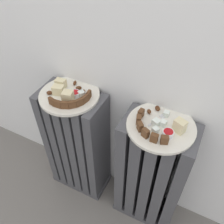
{
  "coord_description": "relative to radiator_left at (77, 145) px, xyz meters",
  "views": [
    {
      "loc": [
        0.32,
        -0.35,
        1.34
      ],
      "look_at": [
        0.0,
        0.28,
        0.67
      ],
      "focal_mm": 38.27,
      "sensor_mm": 36.0,
      "label": 1
    }
  ],
  "objects": [
    {
      "name": "radiator_left",
      "position": [
        0.0,
        0.0,
        0.0
      ],
      "size": [
        0.32,
        0.18,
        0.68
      ],
      "color": "#47474C",
      "rests_on": "ground_plane"
    },
    {
      "name": "radiator_right",
      "position": [
        0.41,
        0.0,
        0.0
      ],
      "size": [
        0.32,
        0.18,
        0.68
      ],
      "color": "#47474C",
      "rests_on": "ground_plane"
    },
    {
      "name": "plate_left",
      "position": [
        0.0,
        0.0,
        0.35
      ],
      "size": [
        0.26,
        0.26,
        0.01
      ],
      "primitive_type": "cylinder",
      "color": "silver",
      "rests_on": "radiator_left"
    },
    {
      "name": "plate_right",
      "position": [
        0.41,
        0.0,
        0.35
      ],
      "size": [
        0.26,
        0.26,
        0.01
      ],
      "primitive_type": "cylinder",
      "color": "silver",
      "rests_on": "radiator_right"
    },
    {
      "name": "dark_cake_slice_left_0",
      "position": [
        -0.02,
        -0.09,
        0.37
      ],
      "size": [
        0.03,
        0.02,
        0.03
      ],
      "primitive_type": "cube",
      "rotation": [
        0.0,
        0.0,
        -0.23
      ],
      "color": "#56351E",
      "rests_on": "plate_left"
    },
    {
      "name": "dark_cake_slice_left_1",
      "position": [
        0.01,
        -0.09,
        0.37
      ],
      "size": [
        0.03,
        0.02,
        0.03
      ],
      "primitive_type": "cube",
      "rotation": [
        0.0,
        0.0,
        0.1
      ],
      "color": "#56351E",
      "rests_on": "plate_left"
    },
    {
      "name": "dark_cake_slice_left_2",
      "position": [
        0.04,
        -0.08,
        0.37
      ],
      "size": [
        0.03,
        0.02,
        0.03
      ],
      "primitive_type": "cube",
      "rotation": [
        0.0,
        0.0,
        0.42
      ],
      "color": "#56351E",
      "rests_on": "plate_left"
    },
    {
      "name": "dark_cake_slice_left_3",
      "position": [
        0.06,
        -0.07,
        0.37
      ],
      "size": [
        0.03,
        0.03,
        0.03
      ],
      "primitive_type": "cube",
      "rotation": [
        0.0,
        0.0,
        0.75
      ],
      "color": "#56351E",
      "rests_on": "plate_left"
    },
    {
      "name": "dark_cake_slice_left_4",
      "position": [
        0.08,
        -0.04,
        0.37
      ],
      "size": [
        0.03,
        0.03,
        0.03
      ],
      "primitive_type": "cube",
      "rotation": [
        0.0,
        0.0,
        1.08
      ],
      "color": "#56351E",
      "rests_on": "plate_left"
    },
    {
      "name": "dark_cake_slice_left_5",
      "position": [
        0.09,
        -0.02,
        0.37
      ],
      "size": [
        0.02,
        0.03,
        0.03
      ],
      "primitive_type": "cube",
      "rotation": [
        0.0,
        0.0,
        1.41
      ],
      "color": "#56351E",
      "rests_on": "plate_left"
    },
    {
      "name": "dark_cake_slice_left_6",
      "position": [
        0.09,
        0.01,
        0.37
      ],
      "size": [
        0.02,
        0.03,
        0.03
      ],
      "primitive_type": "cube",
      "rotation": [
        0.0,
        0.0,
        1.73
      ],
      "color": "#56351E",
      "rests_on": "plate_left"
    },
    {
      "name": "marble_cake_slice_left_0",
      "position": [
        -0.04,
        -0.02,
        0.37
      ],
      "size": [
        0.05,
        0.05,
        0.04
      ],
      "primitive_type": "cube",
      "rotation": [
        0.0,
        0.0,
        0.24
      ],
      "color": "beige",
      "rests_on": "plate_left"
    },
    {
      "name": "marble_cake_slice_left_1",
      "position": [
        -0.06,
        0.03,
        0.37
      ],
      "size": [
        0.05,
        0.03,
        0.04
      ],
      "primitive_type": "cube",
      "rotation": [
        0.0,
        0.0,
        0.07
      ],
      "color": "beige",
      "rests_on": "plate_left"
    },
    {
      "name": "marble_cake_slice_left_2",
      "position": [
        0.02,
        -0.04,
        0.38
      ],
      "size": [
        0.05,
        0.05,
        0.05
      ],
      "primitive_type": "cube",
      "rotation": [
        0.0,
        0.0,
        0.24
      ],
      "color": "beige",
      "rests_on": "plate_left"
    },
    {
      "name": "turkish_delight_left_0",
      "position": [
        -0.0,
        -0.0,
        0.36
      ],
      "size": [
        0.03,
        0.03,
        0.02
      ],
      "primitive_type": "cube",
      "rotation": [
        0.0,
        0.0,
        0.7
      ],
      "color": "white",
      "rests_on": "plate_left"
    },
    {
      "name": "turkish_delight_left_1",
      "position": [
        0.06,
        0.01,
        0.37
      ],
      "size": [
        0.03,
        0.03,
        0.02
      ],
      "primitive_type": "cube",
      "rotation": [
        0.0,
        0.0,
        1.0
      ],
      "color": "white",
      "rests_on": "plate_left"
    },
    {
      "name": "medjool_date_left_0",
      "position": [
        0.02,
        0.04,
        0.36
      ],
      "size": [
        0.03,
        0.03,
        0.02
      ],
      "primitive_type": "ellipsoid",
      "rotation": [
        0.0,
        0.0,
        0.61
      ],
      "color": "#4C2814",
      "rests_on": "plate_left"
    },
    {
      "name": "medjool_date_left_1",
      "position": [
        0.05,
        0.03,
        0.36
      ],
      "size": [
        0.03,
        0.03,
        0.01
      ],
      "primitive_type": "ellipsoid",
      "rotation": [
        0.0,
        0.0,
        2.08
      ],
      "color": "#4C2814",
      "rests_on": "plate_left"
    },
    {
      "name": "medjool_date_left_2",
      "position": [
        -0.02,
        0.07,
        0.36
      ],
      "size": [
        0.02,
        0.03,
        0.01
      ],
      "primitive_type": "ellipsoid",
      "rotation": [
        0.0,
        0.0,
        1.9
      ],
      "color": "#4C2814",
      "rests_on": "plate_left"
    },
    {
      "name": "medjool_date_left_3",
      "position": [
        -0.07,
        -0.04,
        0.36
      ],
      "size": [
        0.03,
        0.03,
        0.02
      ],
      "primitive_type": "ellipsoid",
      "rotation": [
        0.0,
        0.0,
        0.58
      ],
      "color": "#4C2814",
      "rests_on": "plate_left"
    },
    {
      "name": "jam_bowl_left",
      "position": [
        0.03,
        0.0,
        0.36
      ],
      "size": [
        0.04,
        0.04,
        0.02
      ],
      "color": "white",
      "rests_on": "plate_left"
    },
    {
      "name": "dark_cake_slice_right_0",
      "position": [
        0.33,
        0.01,
        0.37
      ],
      "size": [
        0.02,
        0.03,
        0.04
      ],
      "primitive_type": "cube",
      "rotation": [
        0.0,
        0.0,
        -1.66
      ],
      "color": "#56351E",
      "rests_on": "plate_right"
    },
    {
      "name": "dark_cake_slice_right_1",
      "position": [
        0.33,
        -0.03,
        0.37
      ],
      "size": [
        0.03,
        0.03,
        0.04
      ],
      "primitive_type": "cube",
      "rotation": [
        0.0,
        0.0,
        -1.24
      ],
      "color": "#56351E",
      "rests_on": "plate_right"
    },
    {
      "name": "dark_cake_slice_right_2",
      "position": [
        0.35,
        -0.06,
        0.37
      ],
      "size": [
        0.03,
        0.03,
        0.04
      ],
      "primitive_type": "cube",
      "rotation": [
        0.0,
        0.0,
        -0.83
      ],
      "color": "#56351E",
      "rests_on": "plate_right"
    },
    {
      "name": "dark_cake_slice_right_3",
      "position": [
        0.38,
        -0.08,
        0.37
      ],
      "size": [
        0.03,
        0.03,
        0.04
      ],
      "primitive_type": "cube",
      "rotation": [
        0.0,
        0.0,
        -0.41
      ],
      "color": "#56351E",
      "rests_on": "plate_right"
    },
    {
      "name": "dark_cake_slice_right_4",
      "position": [
        0.41,
        -0.09,
        0.37
      ],
      "size": [
        0.03,
        0.02,
        0.04
      ],
      "primitive_type": "cube",
      "rotation": [
        0.0,
        0.0,
        0.0
      ],
      "color": "#56351E",
      "rests_on": "plate_right"
    },
    {
      "name": "dark_cake_slice_right_5",
      "position": [
        0.45,
        -0.08,
        0.37
      ],
      "size": [
        0.03,
        0.03,
        0.04
      ],
      "primitive_type": "cube",
      "rotation": [
        0.0,
        0.0,
        0.42
      ],
      "color": "#56351E",
      "rests_on": "plate_right"
    },
    {
      "name": "marble_cake_slice_right_0",
      "position": [
        0.48,
        0.0,
        0.38
      ],
      "size": [
        0.05,
        0.05,
        0.05
      ],
      "primitive_type": "cube",
      "rotation": [
        0.0,
        0.0,
        -0.39
      ],
      "color": "beige",
      "rests_on": "plate_right"
    },
    {
      "name": "turkish_delight_right_0",
      "position": [
        0.42,
        0.0,
        0.37
      ],
      "size": [
        0.03,
        0.03,
        0.02
      ],
      "primitive_type": "cube",
      "rotation": [
        0.0,
        0.0,
        1.38
      ],
      "color": "white",
      "rests_on": "plate_right"
    },
    {
      "name": "turkish_delight_right_1",
      "position": [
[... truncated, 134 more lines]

